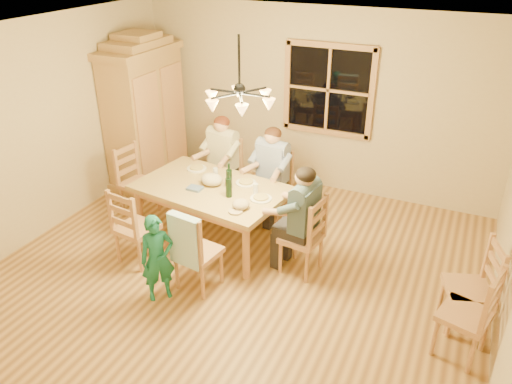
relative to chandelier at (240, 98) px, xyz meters
The scene contains 31 objects.
floor 2.08m from the chandelier, ahead, with size 5.50×5.50×0.00m, color brown.
ceiling 0.62m from the chandelier, ahead, with size 5.50×5.00×0.02m, color white.
wall_back 2.60m from the chandelier, 90.00° to the left, with size 5.50×0.02×2.70m, color #C9B28E.
wall_left 2.84m from the chandelier, behind, with size 0.02×5.00×2.70m, color #C9B28E.
window 2.53m from the chandelier, 85.36° to the left, with size 1.30×0.06×1.30m.
chandelier is the anchor object (origin of this frame).
armoire 3.08m from the chandelier, 146.54° to the left, with size 0.66×1.40×2.30m.
dining_table 1.60m from the chandelier, 146.13° to the left, with size 1.98×1.37×0.76m.
chair_far_left 2.42m from the chandelier, 125.51° to the left, with size 0.49×0.48×0.99m.
chair_far_right 2.16m from the chandelier, 96.79° to the left, with size 0.49×0.48×0.99m.
chair_near_left 2.17m from the chandelier, 162.30° to the right, with size 0.49×0.48×0.99m.
chair_near_right 1.87m from the chandelier, 119.18° to the right, with size 0.49×0.48×0.99m.
chair_end_left 2.66m from the chandelier, 162.58° to the left, with size 0.48×0.49×0.99m.
chair_end_right 1.90m from the chandelier, 20.43° to the left, with size 0.48×0.49×0.99m.
adult_woman 2.06m from the chandelier, 125.51° to the left, with size 0.43×0.47×0.87m.
adult_plaid_man 1.75m from the chandelier, 96.79° to the left, with size 0.43×0.47×0.87m.
adult_slate_man 1.42m from the chandelier, 20.43° to the left, with size 0.47×0.43×0.87m.
towel 1.57m from the chandelier, 113.99° to the right, with size 0.38×0.10×0.58m, color #ACD4E9.
wine_bottle_a 1.31m from the chandelier, 129.83° to the left, with size 0.08×0.08×0.33m, color black.
wine_bottle_b 1.22m from the chandelier, 137.54° to the left, with size 0.08×0.08×0.33m, color black.
plate_woman 1.85m from the chandelier, 143.16° to the left, with size 0.26×0.26×0.02m, color white.
plate_plaid 1.49m from the chandelier, 111.42° to the left, with size 0.26×0.26×0.02m, color white.
plate_slate 1.36m from the chandelier, 77.97° to the left, with size 0.26×0.26×0.02m, color white.
wine_glass_a 1.56m from the chandelier, 136.51° to the left, with size 0.06×0.06×0.14m, color silver.
wine_glass_b 1.33m from the chandelier, 94.37° to the left, with size 0.06×0.06×0.14m, color silver.
cap 1.26m from the chandelier, 120.35° to the left, with size 0.20×0.20×0.11m, color tan.
napkin 1.53m from the chandelier, 160.97° to the left, with size 0.18×0.14×0.03m, color #536999.
cloth_bundle 1.47m from the chandelier, 144.38° to the left, with size 0.28×0.22×0.15m, color tan.
child 1.88m from the chandelier, 123.99° to the right, with size 0.36×0.24×1.00m, color #19705D.
chair_spare_front 3.05m from the chandelier, ahead, with size 0.52×0.54×0.99m.
chair_spare_back 3.03m from the chandelier, ahead, with size 0.54×0.55×0.99m.
Camera 1 is at (2.18, -4.37, 3.54)m, focal length 35.00 mm.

